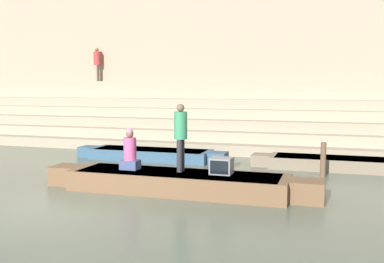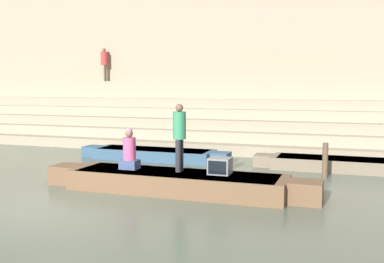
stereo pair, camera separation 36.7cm
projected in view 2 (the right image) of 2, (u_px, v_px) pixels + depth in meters
ground_plane at (61, 206)px, 9.86m from camera, size 120.00×120.00×0.00m
ghat_steps at (209, 122)px, 20.19m from camera, size 36.00×4.88×2.86m
back_wall at (223, 46)px, 22.02m from camera, size 34.20×1.28×9.20m
rowboat_main at (176, 182)px, 11.12m from camera, size 7.01×1.51×0.50m
person_standing at (179, 133)px, 11.12m from camera, size 0.33×0.33×1.69m
person_rowing at (129, 152)px, 11.50m from camera, size 0.46×0.36×1.06m
tv_set at (220, 166)px, 10.86m from camera, size 0.52×0.49×0.40m
moored_boat_shore at (154, 154)px, 16.04m from camera, size 5.56×1.28×0.38m
moored_boat_distant at (342, 164)px, 13.97m from camera, size 5.48×1.28×0.38m
mooring_post at (325, 160)px, 12.84m from camera, size 0.16×0.16×1.01m
person_on_steps at (104, 62)px, 23.21m from camera, size 0.34×0.34×1.71m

